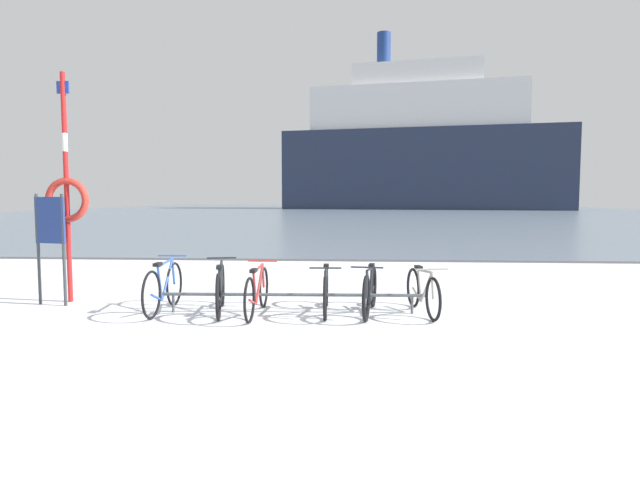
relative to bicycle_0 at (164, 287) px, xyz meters
The scene contains 11 objects.
ground 50.89m from the bicycle_0, 87.14° to the left, with size 80.00×132.00×0.08m.
bike_rack 1.97m from the bicycle_0, ahead, with size 4.04×0.19×0.31m.
bicycle_0 is the anchor object (origin of this frame).
bicycle_1 0.89m from the bicycle_0, ahead, with size 0.51×1.73×0.80m.
bicycle_2 1.46m from the bicycle_0, ahead, with size 0.46×1.74×0.77m.
bicycle_3 2.48m from the bicycle_0, ahead, with size 0.46×1.68×0.76m.
bicycle_4 3.15m from the bicycle_0, ahead, with size 0.46×1.70×0.78m.
bicycle_5 3.94m from the bicycle_0, ahead, with size 0.47×1.59×0.74m.
info_sign 2.21m from the bicycle_0, 168.47° to the left, with size 0.55×0.15×1.81m.
rescue_post 2.45m from the bicycle_0, 159.40° to the left, with size 0.75×0.11×3.80m.
ferry_ship 75.06m from the bicycle_0, 80.17° to the left, with size 41.94×18.28×26.11m.
Camera 1 is at (0.38, -4.90, 1.76)m, focal length 30.26 mm.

